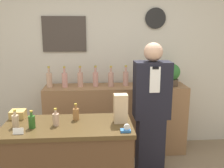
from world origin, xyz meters
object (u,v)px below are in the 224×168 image
at_px(shopkeeper, 151,112).
at_px(tape_dispenser, 126,129).
at_px(paper_bag, 121,108).
at_px(potted_plant, 172,74).

bearing_deg(shopkeeper, tape_dispenser, -118.06).
bearing_deg(paper_bag, tape_dispenser, -84.00).
relative_size(shopkeeper, potted_plant, 5.23).
height_order(potted_plant, paper_bag, potted_plant).
distance_m(shopkeeper, paper_bag, 0.71).
bearing_deg(shopkeeper, potted_plant, 55.45).
relative_size(paper_bag, tape_dispenser, 3.11).
bearing_deg(potted_plant, shopkeeper, -124.55).
relative_size(potted_plant, paper_bag, 1.13).
bearing_deg(tape_dispenser, shopkeeper, 61.94).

